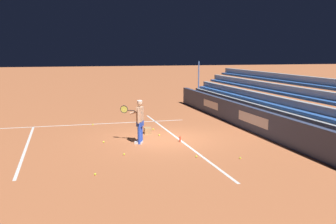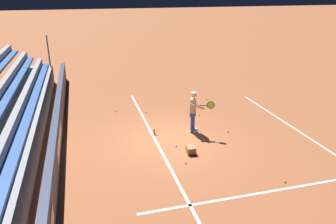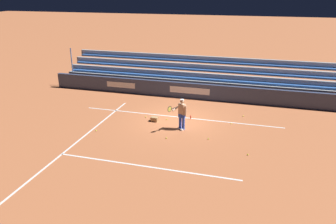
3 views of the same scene
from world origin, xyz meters
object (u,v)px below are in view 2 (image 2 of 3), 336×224
object	(u,v)px
tennis_ball_on_baseline	(228,132)
tennis_ball_near_player	(176,146)
tennis_ball_stray_back	(186,163)
ball_box_cardboard	(191,150)
tennis_ball_toward_net	(285,182)
tennis_ball_far_right	(199,115)
tennis_ball_far_left	(116,111)
tennis_ball_by_box	(207,99)
water_bottle	(154,132)
tennis_player	(194,112)
tennis_ball_midcourt	(146,113)

from	to	relation	value
tennis_ball_on_baseline	tennis_ball_near_player	distance (m)	2.54
tennis_ball_stray_back	ball_box_cardboard	bearing A→B (deg)	148.76
tennis_ball_toward_net	tennis_ball_near_player	bearing A→B (deg)	-141.30
tennis_ball_far_right	tennis_ball_stray_back	distance (m)	4.54
tennis_ball_stray_back	tennis_ball_far_left	distance (m)	5.85
tennis_ball_on_baseline	tennis_ball_by_box	world-z (taller)	same
tennis_ball_far_right	tennis_ball_stray_back	size ratio (longest dim) A/B	1.00
tennis_ball_on_baseline	water_bottle	distance (m)	3.06
tennis_player	tennis_ball_far_left	xyz separation A→B (m)	(-3.13, -2.85, -0.86)
tennis_ball_stray_back	tennis_player	bearing A→B (deg)	155.44
tennis_player	tennis_ball_stray_back	bearing A→B (deg)	-24.56
tennis_ball_toward_net	tennis_ball_midcourt	size ratio (longest dim) A/B	1.00
tennis_ball_near_player	water_bottle	bearing A→B (deg)	-157.39
tennis_ball_toward_net	tennis_ball_near_player	xyz separation A→B (m)	(-3.21, -2.57, 0.00)
water_bottle	tennis_ball_by_box	bearing A→B (deg)	133.48
tennis_ball_toward_net	tennis_ball_stray_back	size ratio (longest dim) A/B	1.00
tennis_ball_midcourt	tennis_ball_on_baseline	distance (m)	4.15
ball_box_cardboard	tennis_ball_near_player	size ratio (longest dim) A/B	6.06
tennis_ball_midcourt	tennis_ball_near_player	size ratio (longest dim) A/B	1.00
tennis_player	ball_box_cardboard	distance (m)	2.05
tennis_player	tennis_ball_far_left	distance (m)	4.32
tennis_ball_far_left	tennis_ball_on_baseline	bearing A→B (deg)	49.69
tennis_ball_near_player	ball_box_cardboard	bearing A→B (deg)	31.04
tennis_ball_far_right	water_bottle	xyz separation A→B (m)	(1.46, -2.50, 0.08)
tennis_ball_near_player	tennis_ball_by_box	size ratio (longest dim) A/B	1.00
tennis_ball_stray_back	water_bottle	xyz separation A→B (m)	(-2.62, -0.50, 0.08)
ball_box_cardboard	tennis_ball_toward_net	size ratio (longest dim) A/B	6.06
tennis_ball_toward_net	tennis_ball_stray_back	world-z (taller)	same
tennis_ball_far_left	tennis_ball_stray_back	bearing A→B (deg)	17.25
tennis_ball_on_baseline	tennis_ball_by_box	bearing A→B (deg)	170.67
tennis_ball_stray_back	tennis_ball_near_player	world-z (taller)	same
tennis_ball_toward_net	tennis_ball_far_right	size ratio (longest dim) A/B	1.00
tennis_ball_midcourt	tennis_player	bearing A→B (deg)	30.06
tennis_player	tennis_ball_stray_back	size ratio (longest dim) A/B	25.98
tennis_ball_midcourt	water_bottle	xyz separation A→B (m)	(2.39, -0.14, 0.08)
ball_box_cardboard	tennis_ball_far_right	world-z (taller)	ball_box_cardboard
tennis_ball_far_right	tennis_ball_on_baseline	size ratio (longest dim) A/B	1.00
tennis_ball_on_baseline	tennis_ball_stray_back	bearing A→B (deg)	-51.26
tennis_ball_near_player	tennis_ball_far_right	bearing A→B (deg)	144.82
tennis_ball_far_left	tennis_ball_far_right	bearing A→B (deg)	68.01
tennis_ball_near_player	tennis_ball_by_box	world-z (taller)	same
tennis_ball_midcourt	tennis_ball_near_player	bearing A→B (deg)	6.24
tennis_ball_toward_net	water_bottle	world-z (taller)	water_bottle
tennis_ball_stray_back	tennis_ball_on_baseline	bearing A→B (deg)	128.74
tennis_player	tennis_ball_stray_back	world-z (taller)	tennis_player
ball_box_cardboard	tennis_ball_midcourt	xyz separation A→B (m)	(-4.32, -0.78, -0.10)
water_bottle	tennis_ball_toward_net	bearing A→B (deg)	34.59
tennis_ball_far_right	water_bottle	world-z (taller)	water_bottle
tennis_player	tennis_ball_on_baseline	world-z (taller)	tennis_player
tennis_ball_near_player	tennis_ball_by_box	xyz separation A→B (m)	(-4.79, 3.12, 0.00)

